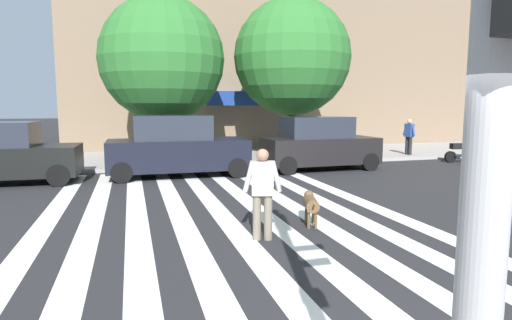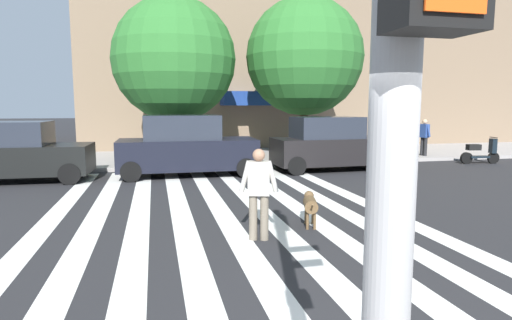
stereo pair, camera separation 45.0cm
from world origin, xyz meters
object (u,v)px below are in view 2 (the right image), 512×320
object	(u,v)px
parked_car_near_curb	(13,153)
pedestrian_dog_walker	(259,189)
street_tree_middle	(304,57)
dog_on_leash	(310,204)
street_tree_nearest	(174,60)
pedestrian_bystander	(424,135)
parked_car_behind_first	(186,147)
parked_scooter	(480,152)
parked_car_third_in_line	(329,145)

from	to	relation	value
parked_car_near_curb	pedestrian_dog_walker	distance (m)	9.67
street_tree_middle	dog_on_leash	xyz separation A→B (m)	(-3.41, -9.94, -4.02)
street_tree_nearest	pedestrian_bystander	bearing A→B (deg)	-4.04
parked_car_behind_first	parked_scooter	size ratio (longest dim) A/B	2.87
street_tree_nearest	parked_car_near_curb	bearing A→B (deg)	-150.55
dog_on_leash	street_tree_nearest	bearing A→B (deg)	102.22
street_tree_nearest	pedestrian_bystander	xyz separation A→B (m)	(10.94, -0.77, -3.13)
parked_car_near_curb	pedestrian_bystander	bearing A→B (deg)	7.62
parked_car_near_curb	pedestrian_dog_walker	bearing A→B (deg)	-50.84
parked_car_behind_first	pedestrian_bystander	xyz separation A→B (m)	(10.74, 2.16, 0.09)
parked_car_behind_first	parked_scooter	world-z (taller)	parked_car_behind_first
parked_scooter	pedestrian_bystander	distance (m)	2.43
parked_car_near_curb	street_tree_middle	bearing A→B (deg)	15.99
parked_car_near_curb	parked_car_third_in_line	distance (m)	10.64
parked_car_behind_first	parked_scooter	bearing A→B (deg)	0.90
street_tree_nearest	street_tree_middle	bearing A→B (deg)	1.46
parked_scooter	street_tree_nearest	size ratio (longest dim) A/B	0.25
parked_car_behind_first	street_tree_nearest	xyz separation A→B (m)	(-0.20, 2.93, 3.22)
parked_car_near_curb	parked_scooter	world-z (taller)	parked_car_near_curb
pedestrian_dog_walker	street_tree_middle	bearing A→B (deg)	66.42
street_tree_middle	parked_car_third_in_line	bearing A→B (deg)	-91.46
street_tree_middle	pedestrian_bystander	distance (m)	6.45
parked_car_near_curb	parked_car_third_in_line	world-z (taller)	parked_car_third_in_line
street_tree_middle	parked_car_near_curb	bearing A→B (deg)	-164.01
parked_car_near_curb	parked_scooter	bearing A→B (deg)	0.62
street_tree_nearest	dog_on_leash	bearing A→B (deg)	-77.78
parked_scooter	street_tree_nearest	distance (m)	13.08
street_tree_nearest	pedestrian_bystander	size ratio (longest dim) A/B	3.97
parked_car_behind_first	parked_scooter	xyz separation A→B (m)	(12.03, 0.19, -0.51)
parked_car_near_curb	street_tree_middle	distance (m)	11.71
parked_car_near_curb	parked_scooter	size ratio (longest dim) A/B	2.82
parked_scooter	pedestrian_bystander	size ratio (longest dim) A/B	0.99
parked_car_third_in_line	dog_on_leash	world-z (taller)	parked_car_third_in_line
street_tree_nearest	street_tree_middle	distance (m)	5.54
parked_car_third_in_line	street_tree_middle	xyz separation A→B (m)	(0.08, 3.08, 3.51)
street_tree_nearest	parked_car_third_in_line	bearing A→B (deg)	-28.30
pedestrian_dog_walker	street_tree_nearest	bearing A→B (deg)	95.01
parked_car_third_in_line	street_tree_middle	size ratio (longest dim) A/B	0.63
pedestrian_bystander	street_tree_middle	bearing A→B (deg)	170.40
parked_car_behind_first	parked_car_third_in_line	bearing A→B (deg)	-0.02
parked_car_near_curb	parked_car_third_in_line	size ratio (longest dim) A/B	1.07
parked_car_near_curb	pedestrian_bystander	xyz separation A→B (m)	(16.13, 2.16, 0.16)
parked_car_near_curb	parked_scooter	xyz separation A→B (m)	(17.42, 0.19, -0.43)
parked_scooter	street_tree_nearest	bearing A→B (deg)	167.35
parked_car_third_in_line	street_tree_nearest	bearing A→B (deg)	151.70
parked_car_behind_first	street_tree_middle	size ratio (longest dim) A/B	0.68
street_tree_nearest	pedestrian_dog_walker	distance (m)	10.97
parked_car_near_curb	street_tree_middle	world-z (taller)	street_tree_middle
pedestrian_dog_walker	dog_on_leash	size ratio (longest dim) A/B	1.72
dog_on_leash	pedestrian_bystander	size ratio (longest dim) A/B	0.58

